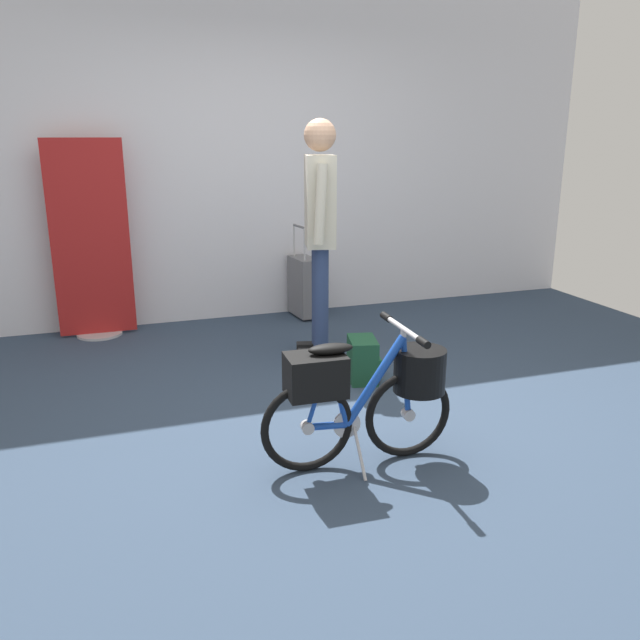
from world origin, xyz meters
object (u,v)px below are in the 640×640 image
object	(u,v)px
rolling_suitcase	(304,286)
floor_banner_stand	(92,251)
backpack_on_floor	(363,360)
folding_bike_foreground	(368,390)
visitor_near_wall	(320,224)

from	to	relation	value
rolling_suitcase	floor_banner_stand	bearing A→B (deg)	179.58
floor_banner_stand	backpack_on_floor	xyz separation A→B (m)	(1.66, -1.64, -0.56)
backpack_on_floor	folding_bike_foreground	bearing A→B (deg)	-111.60
folding_bike_foreground	rolling_suitcase	size ratio (longest dim) A/B	1.19
floor_banner_stand	backpack_on_floor	bearing A→B (deg)	-44.63
floor_banner_stand	visitor_near_wall	xyz separation A→B (m)	(1.55, -1.06, 0.28)
visitor_near_wall	rolling_suitcase	world-z (taller)	visitor_near_wall
folding_bike_foreground	backpack_on_floor	distance (m)	1.15
visitor_near_wall	folding_bike_foreground	bearing A→B (deg)	-100.62
floor_banner_stand	rolling_suitcase	bearing A→B (deg)	-0.42
backpack_on_floor	visitor_near_wall	bearing A→B (deg)	100.63
folding_bike_foreground	floor_banner_stand	bearing A→B (deg)	114.93
floor_banner_stand	visitor_near_wall	world-z (taller)	visitor_near_wall
folding_bike_foreground	visitor_near_wall	xyz separation A→B (m)	(0.30, 1.63, 0.59)
floor_banner_stand	visitor_near_wall	bearing A→B (deg)	-34.33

